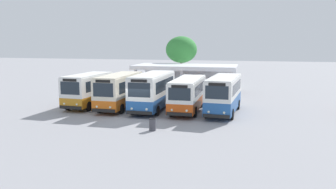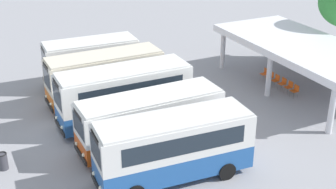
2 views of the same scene
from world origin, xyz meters
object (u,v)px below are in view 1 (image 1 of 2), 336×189
waiting_chair_fourth_seat (181,88)px  waiting_chair_fifth_seat (186,89)px  city_bus_middle_cream (153,90)px  litter_bin_apron (152,124)px  waiting_chair_far_end_seat (192,89)px  city_bus_second_in_row (119,90)px  waiting_chair_end_by_column (165,88)px  waiting_chair_second_from_end (171,88)px  waiting_chair_middle_seat (176,88)px  city_bus_fifth_blue (224,93)px  city_bus_nearest_orange (88,89)px  city_bus_fourth_amber (188,93)px

waiting_chair_fourth_seat → waiting_chair_fifth_seat: (0.68, 0.01, 0.00)m
city_bus_middle_cream → litter_bin_apron: bearing=-73.7°
waiting_chair_far_end_seat → litter_bin_apron: size_ratio=0.96×
litter_bin_apron → waiting_chair_fifth_seat: bearing=93.6°
city_bus_second_in_row → city_bus_middle_cream: city_bus_middle_cream is taller
city_bus_middle_cream → waiting_chair_end_by_column: city_bus_middle_cream is taller
waiting_chair_second_from_end → city_bus_middle_cream: bearing=-84.7°
city_bus_middle_cream → waiting_chair_fourth_seat: city_bus_middle_cream is taller
city_bus_second_in_row → waiting_chair_second_from_end: bearing=79.2°
city_bus_second_in_row → waiting_chair_far_end_seat: city_bus_second_in_row is taller
waiting_chair_end_by_column → waiting_chair_middle_seat: size_ratio=1.00×
city_bus_fifth_blue → city_bus_nearest_orange: bearing=179.9°
city_bus_fifth_blue → waiting_chair_middle_seat: bearing=121.1°
city_bus_middle_cream → waiting_chair_far_end_seat: bearing=81.9°
waiting_chair_fifth_seat → waiting_chair_middle_seat: bearing=-177.1°
waiting_chair_second_from_end → waiting_chair_fourth_seat: same height
waiting_chair_second_from_end → litter_bin_apron: 19.16m
city_bus_fifth_blue → waiting_chair_far_end_seat: bearing=113.1°
city_bus_nearest_orange → city_bus_second_in_row: 3.28m
waiting_chair_end_by_column → waiting_chair_fourth_seat: (2.03, 0.02, 0.00)m
city_bus_nearest_orange → city_bus_middle_cream: (6.56, -0.02, 0.10)m
waiting_chair_far_end_seat → waiting_chair_second_from_end: bearing=-180.0°
city_bus_second_in_row → litter_bin_apron: (5.43, -7.28, -1.35)m
city_bus_second_in_row → waiting_chair_far_end_seat: size_ratio=8.81×
waiting_chair_middle_seat → litter_bin_apron: litter_bin_apron is taller
city_bus_nearest_orange → city_bus_fourth_amber: bearing=1.3°
city_bus_second_in_row → waiting_chair_end_by_column: (1.54, 11.64, -1.29)m
city_bus_second_in_row → city_bus_fifth_blue: city_bus_fifth_blue is taller
city_bus_middle_cream → waiting_chair_second_from_end: (-1.07, 11.54, -1.36)m
waiting_chair_fifth_seat → waiting_chair_far_end_seat: (0.68, -0.06, 0.00)m
city_bus_fifth_blue → waiting_chair_fourth_seat: 13.25m
waiting_chair_middle_seat → waiting_chair_end_by_column: bearing=178.5°
city_bus_second_in_row → city_bus_fifth_blue: 9.84m
city_bus_fifth_blue → city_bus_second_in_row: bearing=-179.6°
city_bus_nearest_orange → waiting_chair_fifth_seat: (7.53, 11.58, -1.25)m
waiting_chair_second_from_end → waiting_chair_far_end_seat: 2.71m
city_bus_fourth_amber → city_bus_fifth_blue: size_ratio=1.03×
city_bus_middle_cream → litter_bin_apron: (2.15, -7.35, -1.42)m
city_bus_nearest_orange → city_bus_fifth_blue: size_ratio=0.87×
city_bus_nearest_orange → city_bus_middle_cream: size_ratio=0.84×
city_bus_fourth_amber → waiting_chair_middle_seat: size_ratio=9.29×
city_bus_second_in_row → waiting_chair_middle_seat: city_bus_second_in_row is taller
city_bus_fifth_blue → waiting_chair_end_by_column: city_bus_fifth_blue is taller
city_bus_middle_cream → waiting_chair_end_by_column: bearing=98.6°
waiting_chair_middle_seat → waiting_chair_fourth_seat: bearing=4.9°
city_bus_fifth_blue → waiting_chair_second_from_end: size_ratio=8.98×
waiting_chair_end_by_column → waiting_chair_far_end_seat: (3.39, -0.03, 0.00)m
city_bus_fourth_amber → litter_bin_apron: city_bus_fourth_amber is taller
city_bus_fourth_amber → waiting_chair_second_from_end: 12.17m
city_bus_middle_cream → waiting_chair_fourth_seat: bearing=88.6°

